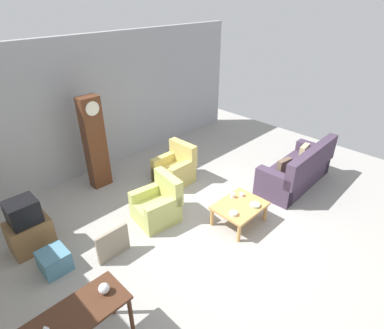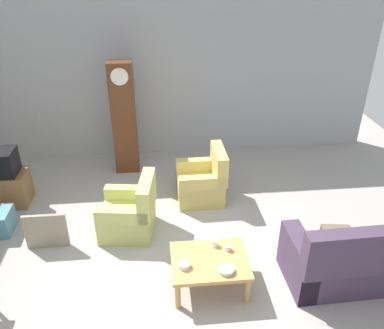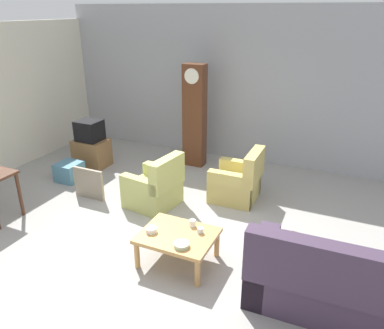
{
  "view_description": "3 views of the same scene",
  "coord_description": "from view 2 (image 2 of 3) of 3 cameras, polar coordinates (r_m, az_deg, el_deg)",
  "views": [
    {
      "loc": [
        -3.7,
        -3.08,
        4.02
      ],
      "look_at": [
        0.02,
        0.62,
        1.06
      ],
      "focal_mm": 29.19,
      "sensor_mm": 36.0,
      "label": 1
    },
    {
      "loc": [
        -0.22,
        -4.02,
        3.83
      ],
      "look_at": [
        0.28,
        1.09,
        1.0
      ],
      "focal_mm": 36.98,
      "sensor_mm": 36.0,
      "label": 2
    },
    {
      "loc": [
        2.22,
        -3.95,
        3.11
      ],
      "look_at": [
        0.16,
        0.55,
        1.02
      ],
      "focal_mm": 34.81,
      "sensor_mm": 36.0,
      "label": 3
    }
  ],
  "objects": [
    {
      "name": "cup_white_porcelain",
      "position": [
        5.22,
        3.27,
        -11.21
      ],
      "size": [
        0.09,
        0.09,
        0.09
      ],
      "primitive_type": "cylinder",
      "color": "white",
      "rests_on": "coffee_table_wood"
    },
    {
      "name": "framed_picture_leaning",
      "position": [
        6.07,
        -20.3,
        -9.01
      ],
      "size": [
        0.6,
        0.05,
        0.56
      ],
      "primitive_type": "cube",
      "color": "gray",
      "rests_on": "ground_plane"
    },
    {
      "name": "tv_stand_cabinet",
      "position": [
        7.31,
        -25.08,
        -3.14
      ],
      "size": [
        0.68,
        0.52,
        0.57
      ],
      "primitive_type": "cube",
      "color": "brown",
      "rests_on": "ground_plane"
    },
    {
      "name": "coffee_table_wood",
      "position": [
        5.09,
        2.56,
        -14.02
      ],
      "size": [
        0.96,
        0.76,
        0.42
      ],
      "color": "tan",
      "rests_on": "ground_plane"
    },
    {
      "name": "armchair_olive_far",
      "position": [
        6.74,
        1.56,
        -2.63
      ],
      "size": [
        0.8,
        0.77,
        0.92
      ],
      "color": "tan",
      "rests_on": "ground_plane"
    },
    {
      "name": "tv_crt",
      "position": [
        7.08,
        -25.9,
        0.27
      ],
      "size": [
        0.48,
        0.44,
        0.42
      ],
      "primitive_type": "cube",
      "color": "black",
      "rests_on": "tv_stand_cabinet"
    },
    {
      "name": "ground_plane",
      "position": [
        5.56,
        -1.83,
        -14.7
      ],
      "size": [
        10.4,
        10.4,
        0.0
      ],
      "primitive_type": "plane",
      "color": "#999691"
    },
    {
      "name": "garage_door_wall",
      "position": [
        7.94,
        -3.86,
        12.52
      ],
      "size": [
        8.4,
        0.16,
        3.2
      ],
      "primitive_type": "cube",
      "color": "#9EA0A5",
      "rests_on": "ground_plane"
    },
    {
      "name": "cup_blue_rimmed",
      "position": [
        5.17,
        5.2,
        -11.87
      ],
      "size": [
        0.08,
        0.08,
        0.07
      ],
      "primitive_type": "cylinder",
      "color": "silver",
      "rests_on": "coffee_table_wood"
    },
    {
      "name": "armchair_olive_near",
      "position": [
        6.05,
        -8.91,
        -7.13
      ],
      "size": [
        0.89,
        0.86,
        0.92
      ],
      "color": "#B7BC66",
      "rests_on": "ground_plane"
    },
    {
      "name": "couch_floral",
      "position": [
        5.66,
        24.32,
        -12.17
      ],
      "size": [
        2.12,
        0.94,
        1.04
      ],
      "color": "#423347",
      "rests_on": "ground_plane"
    },
    {
      "name": "grandfather_clock",
      "position": [
        7.4,
        -9.79,
        6.5
      ],
      "size": [
        0.44,
        0.3,
        2.12
      ],
      "color": "#562D19",
      "rests_on": "ground_plane"
    },
    {
      "name": "bowl_shallow_green",
      "position": [
        4.9,
        4.94,
        -14.89
      ],
      "size": [
        0.2,
        0.2,
        0.05
      ],
      "primitive_type": "cylinder",
      "color": "#B2C69E",
      "rests_on": "coffee_table_wood"
    },
    {
      "name": "bowl_white_stacked",
      "position": [
        4.93,
        -1.18,
        -14.28
      ],
      "size": [
        0.15,
        0.15,
        0.06
      ],
      "primitive_type": "cylinder",
      "color": "white",
      "rests_on": "coffee_table_wood"
    }
  ]
}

